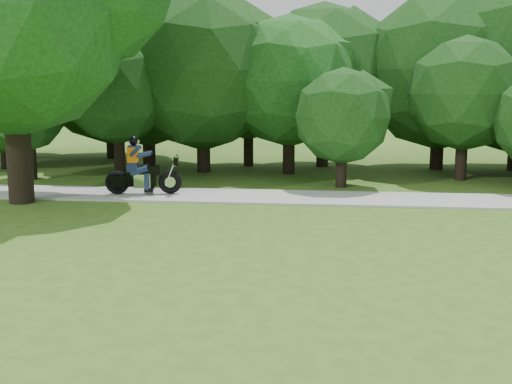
{
  "coord_description": "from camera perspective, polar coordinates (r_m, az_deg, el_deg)",
  "views": [
    {
      "loc": [
        -2.03,
        -10.11,
        3.28
      ],
      "look_at": [
        -3.59,
        3.27,
        0.98
      ],
      "focal_mm": 45.0,
      "sensor_mm": 36.0,
      "label": 1
    }
  ],
  "objects": [
    {
      "name": "tree_line",
      "position": [
        25.05,
        12.16,
        10.4
      ],
      "size": [
        40.08,
        12.39,
        7.8
      ],
      "color": "black",
      "rests_on": "ground"
    },
    {
      "name": "touring_motorcycle",
      "position": [
        18.99,
        -10.39,
        1.66
      ],
      "size": [
        2.23,
        0.93,
        1.71
      ],
      "rotation": [
        0.0,
        0.0,
        0.18
      ],
      "color": "black",
      "rests_on": "walkway"
    },
    {
      "name": "walkway",
      "position": [
        18.51,
        12.83,
        -0.67
      ],
      "size": [
        60.0,
        2.2,
        0.06
      ],
      "primitive_type": "cube",
      "color": "#A5A5A0",
      "rests_on": "ground"
    },
    {
      "name": "ground",
      "position": [
        10.82,
        17.31,
        -8.42
      ],
      "size": [
        100.0,
        100.0,
        0.0
      ],
      "primitive_type": "plane",
      "color": "#37601B",
      "rests_on": "ground"
    }
  ]
}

